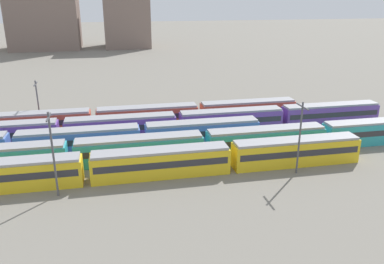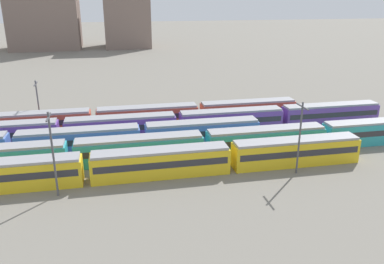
{
  "view_description": "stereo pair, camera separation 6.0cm",
  "coord_description": "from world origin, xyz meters",
  "px_view_note": "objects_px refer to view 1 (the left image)",
  "views": [
    {
      "loc": [
        15.23,
        -46.51,
        22.56
      ],
      "look_at": [
        26.91,
        10.4,
        2.04
      ],
      "focal_mm": 36.56,
      "sensor_mm": 36.0,
      "label": 1
    },
    {
      "loc": [
        15.29,
        -46.52,
        22.56
      ],
      "look_at": [
        26.91,
        10.4,
        2.04
      ],
      "focal_mm": 36.56,
      "sensor_mm": 36.0,
      "label": 2
    }
  ],
  "objects_px": {
    "catenary_pole_0": "(53,151)",
    "catenary_pole_1": "(38,102)",
    "train_track_0": "(161,162)",
    "train_track_1": "(205,144)",
    "train_track_2": "(79,141)",
    "train_track_4": "(148,116)",
    "train_track_3": "(178,123)",
    "catenary_pole_2": "(300,135)"
  },
  "relations": [
    {
      "from": "train_track_0",
      "to": "train_track_1",
      "type": "xyz_separation_m",
      "value": [
        7.09,
        5.2,
        0.0
      ]
    },
    {
      "from": "train_track_0",
      "to": "train_track_3",
      "type": "height_order",
      "value": "same"
    },
    {
      "from": "train_track_4",
      "to": "catenary_pole_1",
      "type": "height_order",
      "value": "catenary_pole_1"
    },
    {
      "from": "train_track_1",
      "to": "train_track_4",
      "type": "relative_size",
      "value": 1.34
    },
    {
      "from": "train_track_1",
      "to": "catenary_pole_1",
      "type": "relative_size",
      "value": 8.71
    },
    {
      "from": "catenary_pole_0",
      "to": "catenary_pole_2",
      "type": "distance_m",
      "value": 30.46
    },
    {
      "from": "train_track_1",
      "to": "train_track_2",
      "type": "distance_m",
      "value": 18.79
    },
    {
      "from": "catenary_pole_1",
      "to": "train_track_1",
      "type": "bearing_deg",
      "value": -35.79
    },
    {
      "from": "train_track_3",
      "to": "catenary_pole_0",
      "type": "distance_m",
      "value": 25.76
    },
    {
      "from": "catenary_pole_0",
      "to": "catenary_pole_1",
      "type": "distance_m",
      "value": 27.22
    },
    {
      "from": "train_track_1",
      "to": "catenary_pole_0",
      "type": "relative_size",
      "value": 7.24
    },
    {
      "from": "train_track_3",
      "to": "train_track_2",
      "type": "bearing_deg",
      "value": -161.79
    },
    {
      "from": "train_track_0",
      "to": "train_track_4",
      "type": "bearing_deg",
      "value": 89.3
    },
    {
      "from": "train_track_0",
      "to": "train_track_4",
      "type": "relative_size",
      "value": 1.0
    },
    {
      "from": "train_track_3",
      "to": "catenary_pole_2",
      "type": "xyz_separation_m",
      "value": [
        12.93,
        -18.48,
        3.54
      ]
    },
    {
      "from": "train_track_0",
      "to": "train_track_2",
      "type": "bearing_deg",
      "value": 136.53
    },
    {
      "from": "train_track_1",
      "to": "train_track_2",
      "type": "relative_size",
      "value": 1.34
    },
    {
      "from": "train_track_2",
      "to": "catenary_pole_1",
      "type": "bearing_deg",
      "value": 119.69
    },
    {
      "from": "catenary_pole_0",
      "to": "catenary_pole_1",
      "type": "bearing_deg",
      "value": 102.41
    },
    {
      "from": "train_track_0",
      "to": "catenary_pole_0",
      "type": "xyz_separation_m",
      "value": [
        -12.69,
        -2.89,
        3.81
      ]
    },
    {
      "from": "train_track_1",
      "to": "train_track_3",
      "type": "distance_m",
      "value": 10.64
    },
    {
      "from": "train_track_2",
      "to": "train_track_3",
      "type": "bearing_deg",
      "value": 18.21
    },
    {
      "from": "train_track_0",
      "to": "train_track_1",
      "type": "height_order",
      "value": "same"
    },
    {
      "from": "train_track_4",
      "to": "catenary_pole_2",
      "type": "xyz_separation_m",
      "value": [
        17.51,
        -23.68,
        3.54
      ]
    },
    {
      "from": "train_track_3",
      "to": "train_track_4",
      "type": "bearing_deg",
      "value": 131.39
    },
    {
      "from": "train_track_0",
      "to": "train_track_2",
      "type": "xyz_separation_m",
      "value": [
        -10.97,
        10.4,
        0.0
      ]
    },
    {
      "from": "train_track_1",
      "to": "catenary_pole_2",
      "type": "height_order",
      "value": "catenary_pole_2"
    },
    {
      "from": "catenary_pole_2",
      "to": "train_track_3",
      "type": "bearing_deg",
      "value": 124.97
    },
    {
      "from": "train_track_2",
      "to": "catenary_pole_0",
      "type": "distance_m",
      "value": 13.94
    },
    {
      "from": "train_track_3",
      "to": "catenary_pole_2",
      "type": "distance_m",
      "value": 22.83
    },
    {
      "from": "catenary_pole_2",
      "to": "train_track_0",
      "type": "bearing_deg",
      "value": 170.79
    },
    {
      "from": "train_track_2",
      "to": "catenary_pole_0",
      "type": "height_order",
      "value": "catenary_pole_0"
    },
    {
      "from": "train_track_2",
      "to": "catenary_pole_0",
      "type": "xyz_separation_m",
      "value": [
        -1.72,
        -13.29,
        3.81
      ]
    },
    {
      "from": "train_track_0",
      "to": "catenary_pole_1",
      "type": "distance_m",
      "value": 30.21
    },
    {
      "from": "train_track_1",
      "to": "train_track_4",
      "type": "distance_m",
      "value": 17.03
    },
    {
      "from": "train_track_2",
      "to": "catenary_pole_0",
      "type": "relative_size",
      "value": 5.41
    },
    {
      "from": "train_track_0",
      "to": "train_track_3",
      "type": "bearing_deg",
      "value": 72.78
    },
    {
      "from": "train_track_2",
      "to": "train_track_3",
      "type": "relative_size",
      "value": 0.75
    },
    {
      "from": "catenary_pole_1",
      "to": "catenary_pole_0",
      "type": "bearing_deg",
      "value": -77.59
    },
    {
      "from": "train_track_0",
      "to": "catenary_pole_0",
      "type": "relative_size",
      "value": 5.41
    },
    {
      "from": "train_track_0",
      "to": "catenary_pole_1",
      "type": "height_order",
      "value": "catenary_pole_1"
    },
    {
      "from": "catenary_pole_0",
      "to": "train_track_0",
      "type": "bearing_deg",
      "value": 12.84
    }
  ]
}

